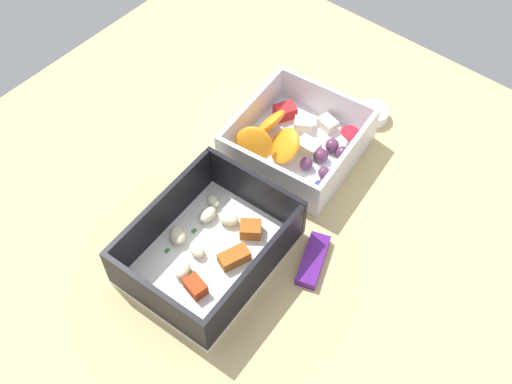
% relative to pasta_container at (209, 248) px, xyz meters
% --- Properties ---
extents(table_surface, '(0.80, 0.80, 0.02)m').
position_rel_pasta_container_xyz_m(table_surface, '(-0.09, -0.01, -0.03)').
color(table_surface, tan).
rests_on(table_surface, ground).
extents(pasta_container, '(0.20, 0.16, 0.07)m').
position_rel_pasta_container_xyz_m(pasta_container, '(0.00, 0.00, 0.00)').
color(pasta_container, white).
rests_on(pasta_container, table_surface).
extents(fruit_bowl, '(0.17, 0.17, 0.06)m').
position_rel_pasta_container_xyz_m(fruit_bowl, '(-0.19, -0.02, -0.00)').
color(fruit_bowl, white).
rests_on(fruit_bowl, table_surface).
extents(candy_bar, '(0.07, 0.05, 0.01)m').
position_rel_pasta_container_xyz_m(candy_bar, '(-0.07, 0.10, -0.02)').
color(candy_bar, '#51197A').
rests_on(candy_bar, table_surface).
extents(paper_cup_liner, '(0.04, 0.04, 0.02)m').
position_rel_pasta_container_xyz_m(paper_cup_liner, '(-0.31, 0.02, -0.01)').
color(paper_cup_liner, white).
rests_on(paper_cup_liner, table_surface).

